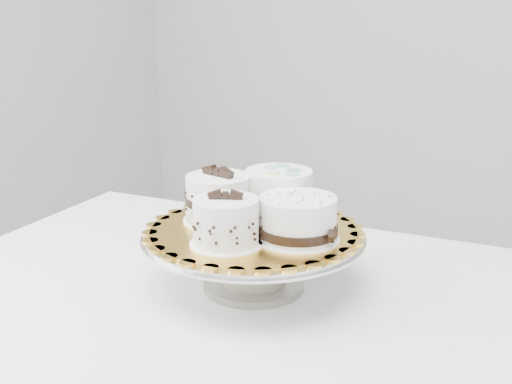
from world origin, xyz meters
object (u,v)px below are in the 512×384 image
Objects in this scene: table at (258,342)px; cake_stand at (254,250)px; cake_ribbon at (298,220)px; cake_swirl at (226,223)px; cake_banded at (218,200)px; cake_dots at (279,194)px; cake_board at (254,230)px.

cake_stand reaches higher than table.
cake_ribbon reaches higher than cake_stand.
cake_swirl is (0.00, -0.08, 0.07)m from cake_stand.
table is at bearing 40.68° from cake_swirl.
cake_banded reaches higher than cake_dots.
cake_swirl is at bearing -118.33° from table.
cake_ribbon reaches higher than cake_board.
cake_dots is (-0.02, 0.09, 0.23)m from table.
table is 3.55× the size of cake_stand.
cake_dots reaches higher than cake_board.
cake_banded reaches higher than cake_ribbon.
cake_board is at bearing 45.00° from cake_stand.
cake_banded is at bearing 156.45° from table.
cake_swirl reaches higher than cake_dots.
table is at bearing -7.73° from cake_banded.
cake_board is 0.08m from cake_dots.
table is 0.22m from cake_ribbon.
cake_board is 2.14× the size of cake_ribbon.
cake_stand is 2.70× the size of cake_swirl.
cake_dots is (0.00, 0.07, 0.08)m from cake_stand.
cake_dots reaches higher than cake_ribbon.
cake_swirl is 1.13× the size of cake_banded.
cake_swirl reaches higher than cake_board.
cake_swirl is 0.11m from cake_ribbon.
cake_board is (0.00, 0.00, 0.03)m from cake_stand.
table is at bearing -42.58° from cake_stand.
cake_board reaches higher than cake_stand.
cake_ribbon is at bearing 10.68° from table.
cake_banded is 0.88× the size of cake_dots.
cake_stand is 2.33× the size of cake_ribbon.
cake_banded is at bearing 155.46° from cake_ribbon.
cake_ribbon is at bearing -1.14° from cake_board.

